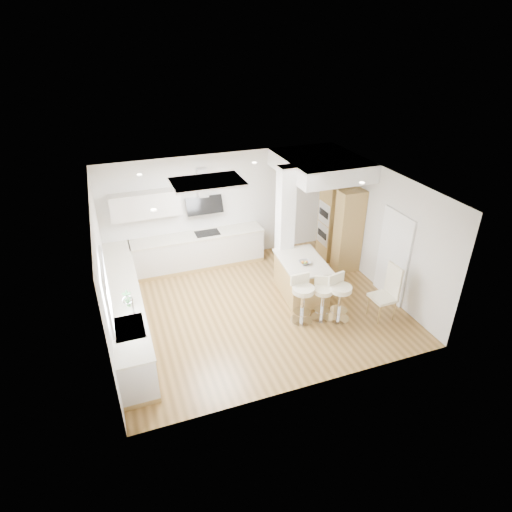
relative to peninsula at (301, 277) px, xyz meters
name	(u,v)px	position (x,y,z in m)	size (l,w,h in m)	color
ground	(256,307)	(-1.15, -0.16, -0.44)	(6.00, 6.00, 0.00)	olive
ceiling	(256,307)	(-1.15, -0.16, -0.44)	(6.00, 5.00, 0.02)	white
wall_back	(222,208)	(-1.15, 2.34, 0.96)	(6.00, 0.04, 2.80)	silver
wall_left	(103,277)	(-4.15, -0.16, 0.96)	(0.04, 5.00, 2.80)	silver
wall_right	(381,230)	(1.85, -0.16, 0.96)	(0.04, 5.00, 2.80)	silver
skylight	(208,182)	(-1.94, 0.44, 2.33)	(4.10, 2.10, 0.06)	white
window_left	(106,288)	(-4.10, -1.06, 1.25)	(0.06, 1.28, 1.07)	white
doorway_right	(393,257)	(1.83, -0.76, 0.56)	(0.05, 1.00, 2.10)	#453F36
counter_left	(126,309)	(-3.84, 0.07, 0.02)	(0.63, 4.50, 1.35)	tan
counter_back	(191,243)	(-2.06, 2.07, 0.25)	(3.62, 0.63, 2.50)	tan
pillar	(285,226)	(-0.10, 0.79, 0.96)	(0.35, 0.35, 2.80)	white
soffit	(320,165)	(0.95, 1.24, 2.16)	(1.78, 2.20, 0.40)	white
oven_column	(339,225)	(1.53, 1.07, 0.61)	(0.63, 1.21, 2.10)	tan
peninsula	(301,277)	(0.00, 0.00, 0.00)	(1.06, 1.50, 0.94)	tan
bar_stool_a	(302,297)	(-0.43, -0.93, 0.15)	(0.48, 0.48, 1.06)	silver
bar_stool_b	(323,297)	(0.02, -0.98, 0.09)	(0.56, 0.56, 0.94)	silver
bar_stool_c	(340,296)	(0.32, -1.14, 0.14)	(0.55, 0.55, 1.03)	silver
dining_chair	(388,290)	(1.31, -1.39, 0.21)	(0.49, 0.49, 1.22)	#EFE5C2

